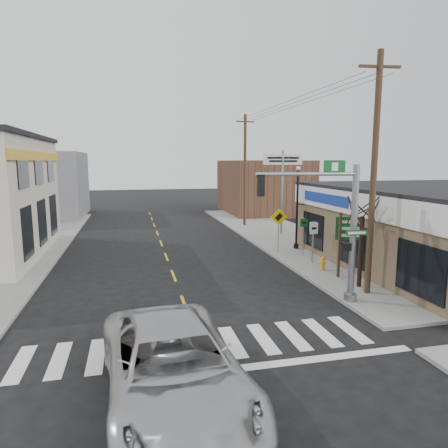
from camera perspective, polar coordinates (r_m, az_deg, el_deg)
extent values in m
plane|color=black|center=(12.27, -3.11, -17.68)|extent=(140.00, 140.00, 0.00)
cube|color=gray|center=(26.74, 11.18, -2.96)|extent=(6.00, 38.00, 0.13)
cube|color=gray|center=(25.44, -29.15, -4.55)|extent=(6.00, 38.00, 0.13)
cube|color=gold|center=(19.69, -7.21, -7.34)|extent=(0.12, 56.00, 0.01)
cube|color=silver|center=(12.62, -3.44, -16.86)|extent=(11.00, 2.20, 0.01)
cube|color=brown|center=(43.19, 5.65, 5.31)|extent=(8.00, 10.00, 5.60)
cube|color=slate|center=(43.84, -25.24, 5.08)|extent=(9.00, 10.00, 6.40)
imported|color=#B8BABD|center=(9.64, -7.25, -19.63)|extent=(3.44, 6.65, 1.79)
cylinder|color=gray|center=(15.97, 17.99, -1.37)|extent=(0.25, 0.25, 5.26)
cylinder|color=gray|center=(14.83, 11.97, 6.97)|extent=(3.86, 0.14, 0.14)
cube|color=black|center=(14.20, 5.56, 5.45)|extent=(0.25, 0.19, 0.79)
cube|color=#0F4B1D|center=(15.77, 18.41, -1.20)|extent=(0.83, 0.04, 0.19)
cube|color=#0F4B1D|center=(15.30, 15.61, 7.88)|extent=(0.83, 0.05, 0.48)
cube|color=black|center=(15.89, 17.22, -3.16)|extent=(0.28, 0.23, 0.28)
cube|color=#453220|center=(19.35, 16.15, -2.89)|extent=(0.11, 0.11, 3.04)
cube|color=#453220|center=(20.07, 19.67, -2.64)|extent=(0.11, 0.11, 3.04)
cube|color=#06491B|center=(19.52, 18.14, -0.61)|extent=(1.74, 0.05, 1.09)
cylinder|color=orange|center=(20.60, 13.89, -5.65)|extent=(0.19, 0.19, 0.54)
sphere|color=orange|center=(20.53, 13.92, -4.84)|extent=(0.21, 0.21, 0.21)
cylinder|color=gray|center=(24.04, 7.77, -1.13)|extent=(0.06, 0.06, 2.40)
cube|color=#CFBD00|center=(23.87, 7.84, 1.01)|extent=(1.02, 0.03, 1.02)
cylinder|color=black|center=(24.95, 10.39, 2.07)|extent=(0.13, 0.13, 4.90)
sphere|color=silver|center=(24.78, 10.56, 7.81)|extent=(0.26, 0.26, 0.26)
cube|color=#104D51|center=(25.07, 11.54, 4.23)|extent=(0.02, 0.52, 1.32)
cylinder|color=gray|center=(29.86, 8.28, 4.46)|extent=(0.18, 0.18, 6.17)
cube|color=silver|center=(29.77, 8.39, 9.12)|extent=(2.91, 0.18, 0.77)
cylinder|color=black|center=(18.11, 18.93, -3.78)|extent=(0.19, 0.19, 3.06)
ellipsoid|color=#193C1A|center=(19.24, 25.08, -6.74)|extent=(1.19, 1.19, 0.89)
ellipsoid|color=black|center=(22.28, 21.89, -4.63)|extent=(1.04, 1.04, 0.78)
cylinder|color=#483220|center=(16.95, 20.58, 6.37)|extent=(0.25, 0.25, 9.55)
cube|color=#483220|center=(17.31, 21.38, 20.22)|extent=(1.66, 0.10, 0.10)
cylinder|color=#442E1E|center=(33.77, 3.00, 7.62)|extent=(0.24, 0.24, 9.20)
cube|color=#442E1E|center=(33.92, 3.06, 14.39)|extent=(1.60, 0.10, 0.10)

